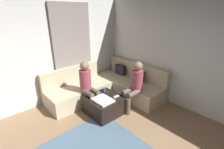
% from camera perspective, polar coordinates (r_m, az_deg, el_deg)
% --- Properties ---
extents(wall_back, '(6.00, 0.12, 2.70)m').
position_cam_1_polar(wall_back, '(4.04, 30.88, 4.94)').
color(wall_back, silver).
rests_on(wall_back, ground_plane).
extents(wall_left, '(0.12, 6.00, 2.70)m').
position_cam_1_polar(wall_left, '(4.20, -29.94, 5.66)').
color(wall_left, silver).
rests_on(wall_left, ground_plane).
extents(curtain_panel, '(0.06, 1.10, 2.50)m').
position_cam_1_polar(curtain_panel, '(4.58, -13.53, 7.77)').
color(curtain_panel, gray).
rests_on(curtain_panel, ground_plane).
extents(sectional_couch, '(2.10, 2.55, 0.87)m').
position_cam_1_polar(sectional_couch, '(4.62, -1.52, -4.27)').
color(sectional_couch, '#C6B593').
rests_on(sectional_couch, ground_plane).
extents(ottoman, '(0.76, 0.76, 0.42)m').
position_cam_1_polar(ottoman, '(3.91, -2.74, -10.71)').
color(ottoman, black).
rests_on(ottoman, ground_plane).
extents(folded_blanket, '(0.44, 0.36, 0.04)m').
position_cam_1_polar(folded_blanket, '(3.66, -3.24, -8.97)').
color(folded_blanket, white).
rests_on(folded_blanket, ottoman).
extents(coffee_mug, '(0.08, 0.08, 0.10)m').
position_cam_1_polar(coffee_mug, '(4.03, -2.85, -5.45)').
color(coffee_mug, '#334C72').
rests_on(coffee_mug, ottoman).
extents(game_remote, '(0.05, 0.15, 0.02)m').
position_cam_1_polar(game_remote, '(3.81, 1.52, -7.77)').
color(game_remote, white).
rests_on(game_remote, ottoman).
extents(person_on_couch_back, '(0.30, 0.60, 1.20)m').
position_cam_1_polar(person_on_couch_back, '(3.92, 7.85, -3.35)').
color(person_on_couch_back, brown).
rests_on(person_on_couch_back, ground_plane).
extents(person_on_couch_side, '(0.60, 0.30, 1.20)m').
position_cam_1_polar(person_on_couch_side, '(3.94, -8.54, -3.28)').
color(person_on_couch_side, brown).
rests_on(person_on_couch_side, ground_plane).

